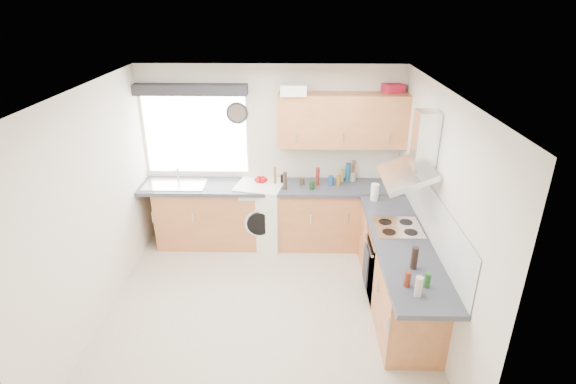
{
  "coord_description": "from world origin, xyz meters",
  "views": [
    {
      "loc": [
        0.35,
        -4.18,
        3.34
      ],
      "look_at": [
        0.25,
        0.85,
        1.1
      ],
      "focal_mm": 28.0,
      "sensor_mm": 36.0,
      "label": 1
    }
  ],
  "objects_px": {
    "washing_machine": "(261,214)",
    "oven": "(394,264)",
    "extractor_hood": "(415,156)",
    "upper_cabinets": "(342,120)"
  },
  "relations": [
    {
      "from": "oven",
      "to": "extractor_hood",
      "type": "xyz_separation_m",
      "value": [
        0.1,
        -0.0,
        1.34
      ]
    },
    {
      "from": "oven",
      "to": "upper_cabinets",
      "type": "height_order",
      "value": "upper_cabinets"
    },
    {
      "from": "oven",
      "to": "upper_cabinets",
      "type": "relative_size",
      "value": 0.5
    },
    {
      "from": "oven",
      "to": "extractor_hood",
      "type": "bearing_deg",
      "value": -0.0
    },
    {
      "from": "upper_cabinets",
      "to": "extractor_hood",
      "type": "bearing_deg",
      "value": -63.87
    },
    {
      "from": "oven",
      "to": "extractor_hood",
      "type": "relative_size",
      "value": 1.09
    },
    {
      "from": "washing_machine",
      "to": "oven",
      "type": "bearing_deg",
      "value": -24.44
    },
    {
      "from": "washing_machine",
      "to": "extractor_hood",
      "type": "bearing_deg",
      "value": -22.84
    },
    {
      "from": "oven",
      "to": "washing_machine",
      "type": "relative_size",
      "value": 0.92
    },
    {
      "from": "extractor_hood",
      "to": "oven",
      "type": "bearing_deg",
      "value": 180.0
    }
  ]
}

